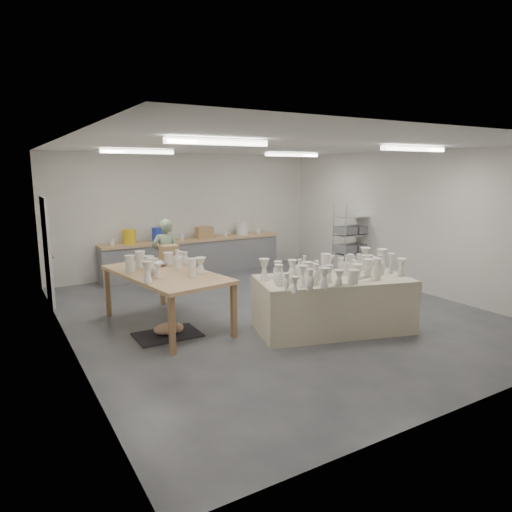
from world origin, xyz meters
TOP-DOWN VIEW (x-y plane):
  - room at (-0.11, 0.08)m, footprint 8.00×8.02m
  - back_counter at (-0.01, 3.68)m, footprint 4.60×0.60m
  - wire_shelf at (3.20, 1.40)m, footprint 0.88×0.48m
  - drying_table at (0.34, -1.30)m, footprint 2.71×1.85m
  - work_table at (-1.91, 0.37)m, footprint 1.60×2.62m
  - rug at (-2.10, -0.18)m, footprint 1.00×0.70m
  - cat at (-2.08, -0.19)m, footprint 0.51×0.42m
  - potter at (-1.21, 2.31)m, footprint 0.62×0.45m
  - red_stool at (-1.21, 2.58)m, footprint 0.38×0.38m

SIDE VIEW (x-z plane):
  - rug at x=-2.10m, z-range 0.00..0.02m
  - cat at x=-2.08m, z-range 0.02..0.21m
  - red_stool at x=-1.21m, z-range 0.12..0.42m
  - drying_table at x=0.34m, z-range -0.14..1.11m
  - back_counter at x=-0.01m, z-range -0.13..1.11m
  - potter at x=-1.21m, z-range 0.00..1.59m
  - wire_shelf at x=3.20m, z-range 0.02..1.82m
  - work_table at x=-1.91m, z-range 0.29..1.55m
  - room at x=-0.11m, z-range 0.56..3.56m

